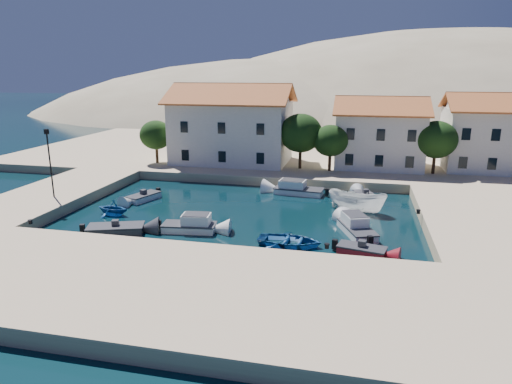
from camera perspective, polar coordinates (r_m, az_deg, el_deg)
ground at (r=31.50m, az=-6.16°, el=-8.03°), size 400.00×400.00×0.00m
quay_south at (r=26.23m, az=-10.49°, el=-11.94°), size 52.00×12.00×1.00m
quay_east at (r=40.66m, az=27.69°, el=-3.62°), size 11.00×20.00×1.00m
quay_west at (r=48.53m, az=-23.91°, el=-0.37°), size 8.00×20.00×1.00m
quay_north at (r=66.86m, az=6.03°, el=4.75°), size 80.00×36.00×1.00m
hills at (r=155.54m, az=16.48°, el=1.08°), size 254.00×176.00×99.00m
building_left at (r=57.89m, az=-3.02°, el=8.67°), size 14.70×9.45×9.70m
building_mid at (r=56.86m, az=15.18°, el=7.33°), size 10.50×8.40×8.30m
building_right at (r=59.53m, az=26.84°, el=6.82°), size 9.45×8.40×8.80m
trees at (r=53.59m, az=7.21°, el=6.88°), size 37.30×5.30×6.45m
lamppost at (r=45.21m, az=-24.42°, el=4.06°), size 0.35×0.25×6.22m
bollards at (r=33.85m, az=0.40°, el=-4.19°), size 29.36×9.56×0.30m
motorboat_grey_sw at (r=37.20m, az=-17.12°, el=-4.49°), size 4.65×3.19×1.25m
cabin_cruiser_south at (r=36.28m, az=-8.35°, el=-4.15°), size 4.37×2.27×1.60m
rowboat_south at (r=33.35m, az=4.22°, el=-6.64°), size 4.77×3.50×0.96m
motorboat_red_se at (r=32.32m, az=13.07°, el=-7.16°), size 3.48×2.14×1.25m
cabin_cruiser_east at (r=36.17m, az=12.51°, el=-4.42°), size 3.33×4.88×1.60m
boat_east at (r=42.01m, az=12.43°, el=-2.36°), size 5.78×3.75×2.09m
motorboat_white_ne at (r=45.88m, az=13.51°, el=-0.57°), size 2.58×3.66×1.25m
rowboat_west at (r=41.96m, az=-17.40°, el=-2.73°), size 3.26×2.91×1.56m
motorboat_white_west at (r=45.77m, az=-13.86°, el=-0.63°), size 2.59×3.76×1.25m
cabin_cruiser_north at (r=46.83m, az=5.38°, el=0.32°), size 5.16×2.62×1.60m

